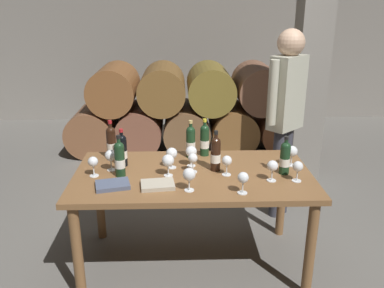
% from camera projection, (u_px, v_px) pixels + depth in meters
% --- Properties ---
extents(ground_plane, '(14.00, 14.00, 0.00)m').
position_uv_depth(ground_plane, '(193.00, 262.00, 3.15)').
color(ground_plane, '#66635E').
extents(cellar_back_wall, '(10.00, 0.24, 2.80)m').
position_uv_depth(cellar_back_wall, '(184.00, 35.00, 6.63)').
color(cellar_back_wall, gray).
rests_on(cellar_back_wall, ground_plane).
extents(barrel_stack, '(3.12, 0.90, 1.15)m').
position_uv_depth(barrel_stack, '(186.00, 110.00, 5.42)').
color(barrel_stack, brown).
rests_on(barrel_stack, ground_plane).
extents(stone_pillar, '(0.32, 0.32, 2.60)m').
position_uv_depth(stone_pillar, '(311.00, 64.00, 4.26)').
color(stone_pillar, gray).
rests_on(stone_pillar, ground_plane).
extents(dining_table, '(1.70, 0.90, 0.76)m').
position_uv_depth(dining_table, '(193.00, 184.00, 2.93)').
color(dining_table, brown).
rests_on(dining_table, ground_plane).
extents(wine_bottle_0, '(0.07, 0.07, 0.30)m').
position_uv_depth(wine_bottle_0, '(216.00, 153.00, 2.90)').
color(wine_bottle_0, black).
rests_on(wine_bottle_0, dining_table).
extents(wine_bottle_1, '(0.07, 0.07, 0.30)m').
position_uv_depth(wine_bottle_1, '(120.00, 159.00, 2.81)').
color(wine_bottle_1, '#19381E').
rests_on(wine_bottle_1, dining_table).
extents(wine_bottle_2, '(0.07, 0.07, 0.30)m').
position_uv_depth(wine_bottle_2, '(191.00, 141.00, 3.15)').
color(wine_bottle_2, '#19381E').
rests_on(wine_bottle_2, dining_table).
extents(wine_bottle_3, '(0.07, 0.07, 0.30)m').
position_uv_depth(wine_bottle_3, '(205.00, 140.00, 3.19)').
color(wine_bottle_3, '#19381E').
rests_on(wine_bottle_3, dining_table).
extents(wine_bottle_4, '(0.07, 0.07, 0.28)m').
position_uv_depth(wine_bottle_4, '(285.00, 157.00, 2.85)').
color(wine_bottle_4, '#19381E').
rests_on(wine_bottle_4, dining_table).
extents(wine_bottle_5, '(0.07, 0.07, 0.31)m').
position_uv_depth(wine_bottle_5, '(111.00, 142.00, 3.12)').
color(wine_bottle_5, black).
rests_on(wine_bottle_5, dining_table).
extents(wine_bottle_6, '(0.07, 0.07, 0.29)m').
position_uv_depth(wine_bottle_6, '(122.00, 150.00, 2.99)').
color(wine_bottle_6, black).
rests_on(wine_bottle_6, dining_table).
extents(wine_glass_0, '(0.08, 0.08, 0.16)m').
position_uv_depth(wine_glass_0, '(111.00, 156.00, 2.90)').
color(wine_glass_0, white).
rests_on(wine_glass_0, dining_table).
extents(wine_glass_1, '(0.08, 0.08, 0.16)m').
position_uv_depth(wine_glass_1, '(172.00, 154.00, 2.95)').
color(wine_glass_1, white).
rests_on(wine_glass_1, dining_table).
extents(wine_glass_2, '(0.07, 0.07, 0.14)m').
position_uv_depth(wine_glass_2, '(192.00, 159.00, 2.87)').
color(wine_glass_2, white).
rests_on(wine_glass_2, dining_table).
extents(wine_glass_3, '(0.08, 0.08, 0.15)m').
position_uv_depth(wine_glass_3, '(272.00, 167.00, 2.73)').
color(wine_glass_3, white).
rests_on(wine_glass_3, dining_table).
extents(wine_glass_4, '(0.09, 0.09, 0.16)m').
position_uv_depth(wine_glass_4, '(168.00, 161.00, 2.81)').
color(wine_glass_4, white).
rests_on(wine_glass_4, dining_table).
extents(wine_glass_5, '(0.08, 0.08, 0.16)m').
position_uv_depth(wine_glass_5, '(191.00, 152.00, 2.98)').
color(wine_glass_5, white).
rests_on(wine_glass_5, dining_table).
extents(wine_glass_6, '(0.08, 0.08, 0.16)m').
position_uv_depth(wine_glass_6, '(189.00, 175.00, 2.59)').
color(wine_glass_6, white).
rests_on(wine_glass_6, dining_table).
extents(wine_glass_7, '(0.07, 0.07, 0.15)m').
position_uv_depth(wine_glass_7, '(227.00, 161.00, 2.83)').
color(wine_glass_7, white).
rests_on(wine_glass_7, dining_table).
extents(wine_glass_8, '(0.07, 0.07, 0.15)m').
position_uv_depth(wine_glass_8, '(243.00, 178.00, 2.56)').
color(wine_glass_8, white).
rests_on(wine_glass_8, dining_table).
extents(wine_glass_9, '(0.07, 0.07, 0.15)m').
position_uv_depth(wine_glass_9, '(93.00, 162.00, 2.81)').
color(wine_glass_9, white).
rests_on(wine_glass_9, dining_table).
extents(wine_glass_10, '(0.08, 0.08, 0.15)m').
position_uv_depth(wine_glass_10, '(292.00, 152.00, 2.99)').
color(wine_glass_10, white).
rests_on(wine_glass_10, dining_table).
extents(wine_glass_11, '(0.07, 0.07, 0.15)m').
position_uv_depth(wine_glass_11, '(298.00, 167.00, 2.73)').
color(wine_glass_11, white).
rests_on(wine_glass_11, dining_table).
extents(tasting_notebook, '(0.24, 0.19, 0.03)m').
position_uv_depth(tasting_notebook, '(158.00, 185.00, 2.68)').
color(tasting_notebook, '#B2A893').
rests_on(tasting_notebook, dining_table).
extents(leather_ledger, '(0.25, 0.21, 0.03)m').
position_uv_depth(leather_ledger, '(113.00, 185.00, 2.68)').
color(leather_ledger, '#4C5670').
rests_on(leather_ledger, dining_table).
extents(sommelier_presenting, '(0.39, 0.36, 1.72)m').
position_uv_depth(sommelier_presenting, '(286.00, 108.00, 3.53)').
color(sommelier_presenting, '#383842').
rests_on(sommelier_presenting, ground_plane).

